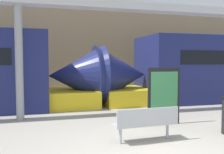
# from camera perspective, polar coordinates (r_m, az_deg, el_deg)

# --- Properties ---
(ground_plane) EXTENTS (60.00, 60.00, 0.00)m
(ground_plane) POSITION_cam_1_polar(r_m,az_deg,el_deg) (5.58, 8.51, -16.71)
(ground_plane) COLOR #A8A093
(station_wall) EXTENTS (56.00, 0.20, 5.00)m
(station_wall) POSITION_cam_1_polar(r_m,az_deg,el_deg) (15.16, -7.35, 5.75)
(station_wall) COLOR #9E8460
(station_wall) RESTS_ON ground_plane
(bench_near) EXTENTS (1.59, 0.53, 0.84)m
(bench_near) POSITION_cam_1_polar(r_m,az_deg,el_deg) (6.09, 7.82, -10.03)
(bench_near) COLOR #ADB2B7
(bench_near) RESTS_ON ground_plane
(poster_board) EXTENTS (1.04, 0.07, 1.74)m
(poster_board) POSITION_cam_1_polar(r_m,az_deg,el_deg) (7.75, 11.77, -4.25)
(poster_board) COLOR black
(poster_board) RESTS_ON ground_plane
(support_column_near) EXTENTS (0.25, 0.25, 3.75)m
(support_column_near) POSITION_cam_1_polar(r_m,az_deg,el_deg) (8.65, -20.46, 3.02)
(support_column_near) COLOR gray
(support_column_near) RESTS_ON ground_plane
(canopy_beam) EXTENTS (28.00, 0.60, 0.28)m
(canopy_beam) POSITION_cam_1_polar(r_m,az_deg,el_deg) (8.86, -20.76, 16.17)
(canopy_beam) COLOR #B7B7BC
(canopy_beam) RESTS_ON support_column_near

